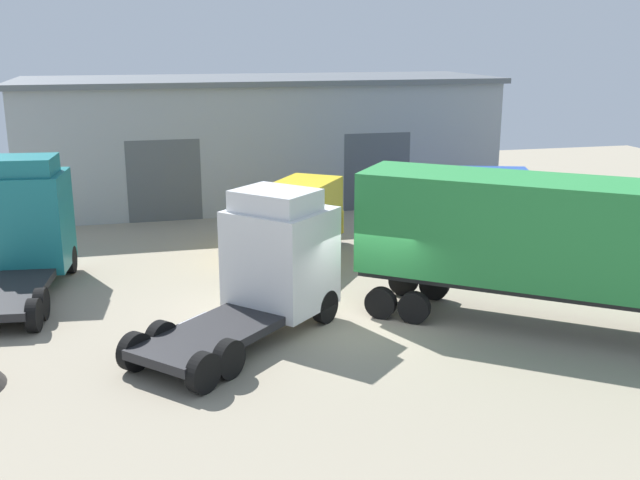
{
  "coord_description": "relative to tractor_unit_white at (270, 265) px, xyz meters",
  "views": [
    {
      "loc": [
        -6.06,
        -18.93,
        7.88
      ],
      "look_at": [
        -0.48,
        3.5,
        1.6
      ],
      "focal_mm": 42.0,
      "sensor_mm": 36.0,
      "label": 1
    }
  ],
  "objects": [
    {
      "name": "ground_plane",
      "position": [
        2.64,
        -0.54,
        -1.82
      ],
      "size": [
        60.0,
        60.0,
        0.0
      ],
      "primitive_type": "plane",
      "color": "gray"
    },
    {
      "name": "warehouse_building",
      "position": [
        2.64,
        17.03,
        1.2
      ],
      "size": [
        22.72,
        7.65,
        6.02
      ],
      "color": "#93999E",
      "rests_on": "ground_plane"
    },
    {
      "name": "tractor_unit_white",
      "position": [
        0.0,
        0.0,
        0.0
      ],
      "size": [
        6.28,
        6.12,
        3.87
      ],
      "rotation": [
        0.0,
        0.0,
        0.75
      ],
      "color": "silver",
      "rests_on": "ground_plane"
    },
    {
      "name": "container_trailer_green",
      "position": [
        8.05,
        -2.45,
        0.85
      ],
      "size": [
        11.22,
        9.42,
        4.21
      ],
      "rotation": [
        0.0,
        0.0,
        -0.65
      ],
      "color": "#28843D",
      "rests_on": "ground_plane"
    },
    {
      "name": "delivery_van_yellow",
      "position": [
        2.24,
        6.86,
        -0.38
      ],
      "size": [
        4.51,
        5.21,
        2.66
      ],
      "rotation": [
        0.0,
        0.0,
        0.95
      ],
      "color": "yellow",
      "rests_on": "ground_plane"
    },
    {
      "name": "delivery_van_blue",
      "position": [
        8.68,
        7.52,
        -0.28
      ],
      "size": [
        6.1,
        3.75,
        2.84
      ],
      "rotation": [
        0.0,
        0.0,
        2.81
      ],
      "color": "#2347A3",
      "rests_on": "ground_plane"
    },
    {
      "name": "tractor_unit_teal",
      "position": [
        -7.04,
        5.64,
        0.15
      ],
      "size": [
        3.2,
        6.7,
        4.19
      ],
      "rotation": [
        0.0,
        0.0,
        1.46
      ],
      "color": "#197075",
      "rests_on": "ground_plane"
    }
  ]
}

